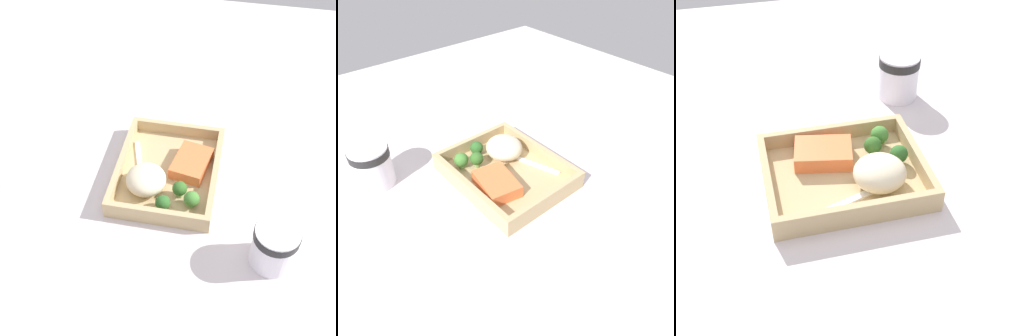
% 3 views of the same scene
% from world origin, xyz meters
% --- Properties ---
extents(ground_plane, '(1.60, 1.60, 0.02)m').
position_xyz_m(ground_plane, '(0.00, 0.00, -0.01)').
color(ground_plane, silver).
extents(takeout_tray, '(0.26, 0.21, 0.01)m').
position_xyz_m(takeout_tray, '(0.00, 0.00, 0.01)').
color(takeout_tray, tan).
rests_on(takeout_tray, ground_plane).
extents(tray_rim, '(0.26, 0.21, 0.03)m').
position_xyz_m(tray_rim, '(0.00, 0.00, 0.03)').
color(tray_rim, tan).
rests_on(tray_rim, takeout_tray).
extents(salmon_fillet, '(0.11, 0.09, 0.03)m').
position_xyz_m(salmon_fillet, '(-0.03, 0.05, 0.03)').
color(salmon_fillet, orange).
rests_on(salmon_fillet, takeout_tray).
extents(mashed_potatoes, '(0.09, 0.08, 0.05)m').
position_xyz_m(mashed_potatoes, '(0.05, -0.04, 0.04)').
color(mashed_potatoes, beige).
rests_on(mashed_potatoes, takeout_tray).
extents(broccoli_floret_1, '(0.03, 0.03, 0.04)m').
position_xyz_m(broccoli_floret_1, '(0.08, 0.06, 0.03)').
color(broccoli_floret_1, '#7DAA60').
rests_on(broccoli_floret_1, takeout_tray).
extents(broccoli_floret_2, '(0.03, 0.03, 0.03)m').
position_xyz_m(broccoli_floret_2, '(0.10, 0.01, 0.03)').
color(broccoli_floret_2, '#789E59').
rests_on(broccoli_floret_2, takeout_tray).
extents(broccoli_floret_3, '(0.03, 0.03, 0.04)m').
position_xyz_m(broccoli_floret_3, '(0.06, 0.04, 0.03)').
color(broccoli_floret_3, '#7D9D57').
rests_on(broccoli_floret_3, takeout_tray).
extents(fork, '(0.16, 0.06, 0.00)m').
position_xyz_m(fork, '(0.01, -0.06, 0.01)').
color(fork, white).
rests_on(fork, takeout_tray).
extents(paper_cup, '(0.08, 0.08, 0.09)m').
position_xyz_m(paper_cup, '(0.17, 0.23, 0.05)').
color(paper_cup, white).
rests_on(paper_cup, ground_plane).
extents(receipt_slip, '(0.14, 0.16, 0.00)m').
position_xyz_m(receipt_slip, '(0.10, -0.27, 0.00)').
color(receipt_slip, white).
rests_on(receipt_slip, ground_plane).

